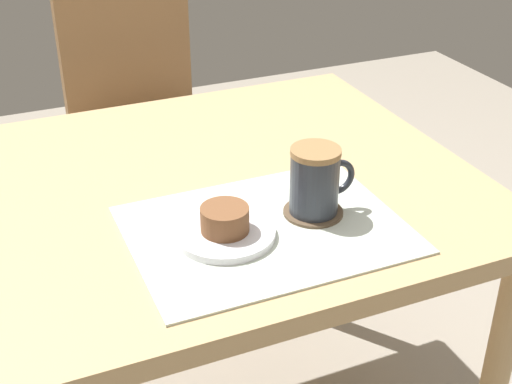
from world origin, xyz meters
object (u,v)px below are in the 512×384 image
(pastry_plate, at_px, (225,233))
(dining_table, at_px, (195,223))
(wooden_chair, at_px, (147,125))
(coffee_mug, at_px, (316,180))
(pastry, at_px, (225,219))

(pastry_plate, bearing_deg, dining_table, 86.36)
(dining_table, distance_m, wooden_chair, 0.81)
(pastry_plate, bearing_deg, wooden_chair, 82.58)
(coffee_mug, bearing_deg, wooden_chair, 92.03)
(wooden_chair, relative_size, pastry_plate, 5.37)
(pastry, bearing_deg, wooden_chair, 82.58)
(pastry, distance_m, coffee_mug, 0.16)
(dining_table, height_order, pastry_plate, pastry_plate)
(wooden_chair, relative_size, coffee_mug, 7.43)
(dining_table, distance_m, coffee_mug, 0.28)
(wooden_chair, distance_m, coffee_mug, 1.01)
(wooden_chair, xyz_separation_m, pastry_plate, (-0.13, -0.98, 0.24))
(pastry_plate, relative_size, coffee_mug, 1.38)
(dining_table, height_order, coffee_mug, coffee_mug)
(dining_table, xyz_separation_m, pastry_plate, (-0.01, -0.19, 0.09))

